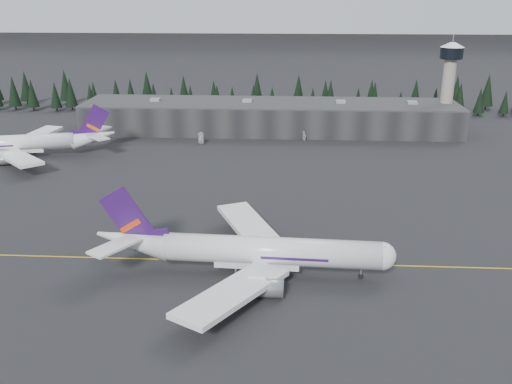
# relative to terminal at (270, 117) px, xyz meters

# --- Properties ---
(ground) EXTENTS (1400.00, 1400.00, 0.00)m
(ground) POSITION_rel_terminal_xyz_m (0.00, -125.00, -6.30)
(ground) COLOR black
(ground) RESTS_ON ground
(taxiline) EXTENTS (400.00, 0.40, 0.02)m
(taxiline) POSITION_rel_terminal_xyz_m (0.00, -127.00, -6.29)
(taxiline) COLOR gold
(taxiline) RESTS_ON ground
(terminal) EXTENTS (160.00, 30.00, 12.60)m
(terminal) POSITION_rel_terminal_xyz_m (0.00, 0.00, 0.00)
(terminal) COLOR black
(terminal) RESTS_ON ground
(control_tower) EXTENTS (10.00, 10.00, 37.70)m
(control_tower) POSITION_rel_terminal_xyz_m (75.00, 3.00, 17.11)
(control_tower) COLOR gray
(control_tower) RESTS_ON ground
(treeline) EXTENTS (360.00, 20.00, 15.00)m
(treeline) POSITION_rel_terminal_xyz_m (0.00, 37.00, 1.20)
(treeline) COLOR black
(treeline) RESTS_ON ground
(mountain_ridge) EXTENTS (4400.00, 900.00, 420.00)m
(mountain_ridge) POSITION_rel_terminal_xyz_m (0.00, 875.00, -6.30)
(mountain_ridge) COLOR white
(mountain_ridge) RESTS_ON ground
(jet_main) EXTENTS (65.18, 60.08, 19.15)m
(jet_main) POSITION_rel_terminal_xyz_m (-0.80, -132.42, -0.90)
(jet_main) COLOR silver
(jet_main) RESTS_ON ground
(jet_parked) EXTENTS (62.64, 57.05, 18.78)m
(jet_parked) POSITION_rel_terminal_xyz_m (-88.02, -46.39, -1.00)
(jet_parked) COLOR white
(jet_parked) RESTS_ON ground
(gse_vehicle_a) EXTENTS (3.21, 5.27, 1.36)m
(gse_vehicle_a) POSITION_rel_terminal_xyz_m (-26.62, -24.26, -5.62)
(gse_vehicle_a) COLOR #BABABD
(gse_vehicle_a) RESTS_ON ground
(gse_vehicle_b) EXTENTS (4.41, 2.77, 1.40)m
(gse_vehicle_b) POSITION_rel_terminal_xyz_m (14.57, -15.91, -5.60)
(gse_vehicle_b) COLOR #BBBBBE
(gse_vehicle_b) RESTS_ON ground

